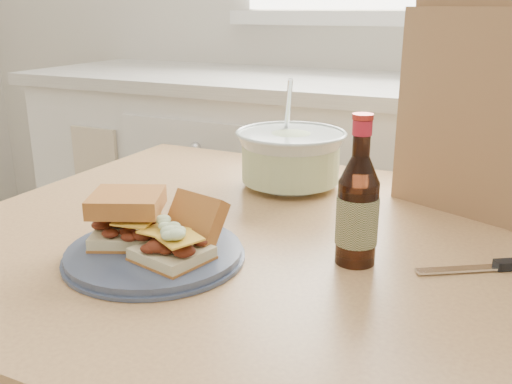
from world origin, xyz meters
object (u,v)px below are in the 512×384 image
at_px(plate, 154,254).
at_px(coleslaw_bowl, 291,160).
at_px(beer_bottle, 358,209).
at_px(paper_bag, 490,110).
at_px(dining_table, 232,287).

relative_size(plate, coleslaw_bowl, 1.15).
distance_m(beer_bottle, paper_bag, 0.40).
height_order(beer_bottle, paper_bag, paper_bag).
bearing_deg(plate, beer_bottle, 23.43).
bearing_deg(dining_table, paper_bag, 40.40).
xyz_separation_m(plate, coleslaw_bowl, (0.05, 0.43, 0.05)).
height_order(coleslaw_bowl, beer_bottle, coleslaw_bowl).
bearing_deg(dining_table, plate, -104.10).
bearing_deg(coleslaw_bowl, beer_bottle, -53.16).
xyz_separation_m(beer_bottle, paper_bag, (0.14, 0.36, 0.10)).
height_order(dining_table, coleslaw_bowl, coleslaw_bowl).
height_order(coleslaw_bowl, paper_bag, paper_bag).
bearing_deg(beer_bottle, plate, -160.51).
bearing_deg(beer_bottle, dining_table, 164.86).
relative_size(coleslaw_bowl, paper_bag, 0.63).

